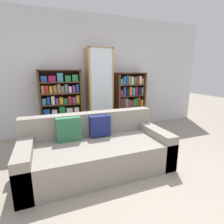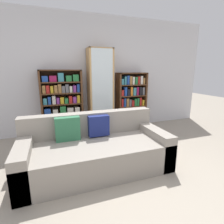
{
  "view_description": "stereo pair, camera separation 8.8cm",
  "coord_description": "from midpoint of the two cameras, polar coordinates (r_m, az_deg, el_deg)",
  "views": [
    {
      "loc": [
        -1.07,
        -1.69,
        1.45
      ],
      "look_at": [
        0.12,
        1.42,
        0.66
      ],
      "focal_mm": 28.0,
      "sensor_mm": 36.0,
      "label": 1
    },
    {
      "loc": [
        -0.99,
        -1.72,
        1.45
      ],
      "look_at": [
        0.12,
        1.42,
        0.66
      ],
      "focal_mm": 28.0,
      "sensor_mm": 36.0,
      "label": 2
    }
  ],
  "objects": [
    {
      "name": "bookshelf_right",
      "position": [
        4.49,
        6.74,
        3.38
      ],
      "size": [
        0.75,
        0.32,
        1.4
      ],
      "color": "#4C2D19",
      "rests_on": "ground"
    },
    {
      "name": "wall_back",
      "position": [
        4.29,
        -5.78,
        11.99
      ],
      "size": [
        6.14,
        0.06,
        2.7
      ],
      "color": "silver",
      "rests_on": "ground"
    },
    {
      "name": "wine_bottle",
      "position": [
        4.01,
        5.49,
        -5.8
      ],
      "size": [
        0.08,
        0.08,
        0.33
      ],
      "color": "black",
      "rests_on": "ground"
    },
    {
      "name": "display_cabinet",
      "position": [
        4.14,
        -3.23,
        6.71
      ],
      "size": [
        0.56,
        0.36,
        1.94
      ],
      "color": "tan",
      "rests_on": "ground"
    },
    {
      "name": "ground_plane",
      "position": [
        2.47,
        10.18,
        -22.86
      ],
      "size": [
        16.0,
        16.0,
        0.0
      ],
      "primitive_type": "plane",
      "color": "gray"
    },
    {
      "name": "couch",
      "position": [
        2.71,
        -4.63,
        -12.29
      ],
      "size": [
        2.12,
        0.97,
        0.79
      ],
      "color": "gray",
      "rests_on": "ground"
    },
    {
      "name": "bookshelf_left",
      "position": [
        4.04,
        -15.3,
        2.44
      ],
      "size": [
        0.88,
        0.32,
        1.47
      ],
      "color": "#4C2D19",
      "rests_on": "ground"
    }
  ]
}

